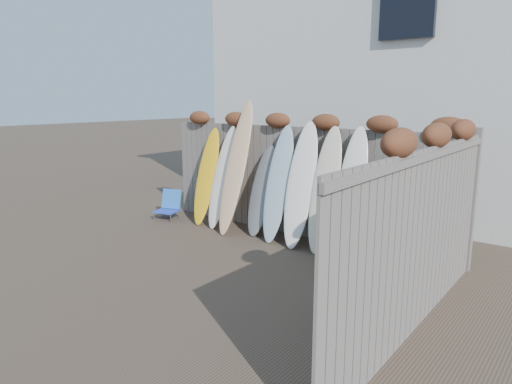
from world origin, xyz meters
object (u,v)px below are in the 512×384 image
Objects in this scene: beach_chair at (169,205)px; wooden_crate at (389,279)px; surfboard_0 at (207,176)px; lattice_panel at (425,235)px.

wooden_crate is (5.29, -1.12, 0.04)m from beach_chair.
beach_chair is 5.41m from wooden_crate.
wooden_crate is 4.64m from surfboard_0.
surfboard_0 is (0.90, 0.23, 0.68)m from beach_chair.
surfboard_0 is at bearing 14.44° from beach_chair.
wooden_crate is at bearing -115.27° from lattice_panel.
beach_chair is 0.30× the size of surfboard_0.
surfboard_0 reaches higher than wooden_crate.
beach_chair is 0.36× the size of lattice_panel.
beach_chair is 5.63m from lattice_panel.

